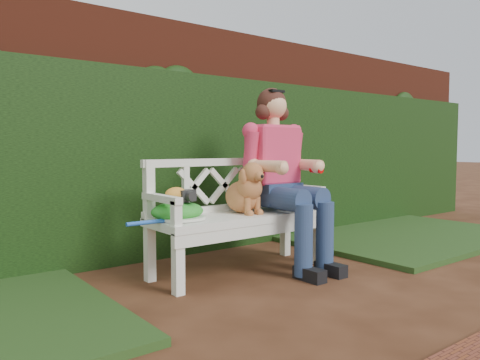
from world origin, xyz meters
TOP-DOWN VIEW (x-y plane):
  - ground at (0.00, 0.00)m, footprint 60.00×60.00m
  - brick_wall at (0.00, 1.90)m, footprint 10.00×0.30m
  - ivy_hedge at (0.00, 1.68)m, footprint 10.00×0.18m
  - grass_right at (2.40, 0.90)m, footprint 2.60×2.00m
  - garden_bench at (0.05, 0.82)m, footprint 1.59×0.64m
  - seated_woman at (0.44, 0.80)m, footprint 0.94×1.06m
  - dog at (0.09, 0.80)m, footprint 0.36×0.43m
  - tennis_racket at (-0.53, 0.77)m, footprint 0.70×0.48m
  - green_bag at (-0.52, 0.82)m, footprint 0.46×0.39m
  - camera_item at (-0.47, 0.79)m, footprint 0.14×0.11m
  - baseball_glove at (-0.53, 0.82)m, footprint 0.18×0.14m

SIDE VIEW (x-z plane):
  - ground at x=0.00m, z-range 0.00..0.00m
  - grass_right at x=2.40m, z-range 0.00..0.05m
  - garden_bench at x=0.05m, z-range 0.00..0.48m
  - tennis_racket at x=-0.53m, z-range 0.48..0.51m
  - green_bag at x=-0.52m, z-range 0.48..0.62m
  - camera_item at x=-0.47m, z-range 0.62..0.70m
  - baseball_glove at x=-0.53m, z-range 0.62..0.72m
  - dog at x=0.09m, z-range 0.48..0.90m
  - seated_woman at x=0.44m, z-range 0.00..1.55m
  - ivy_hedge at x=0.00m, z-range 0.00..1.70m
  - brick_wall at x=0.00m, z-range 0.00..2.20m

